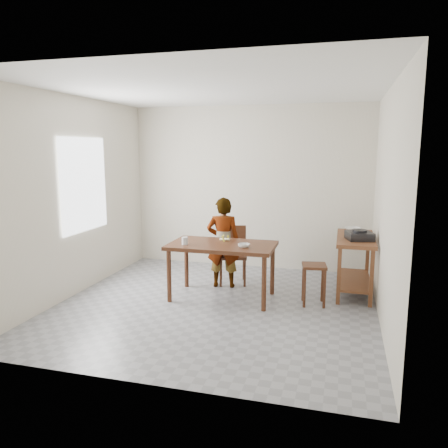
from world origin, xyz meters
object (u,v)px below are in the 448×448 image
(dining_table, at_px, (222,271))
(stool, at_px, (314,284))
(prep_counter, at_px, (354,265))
(dining_chair, at_px, (233,255))
(child, at_px, (223,242))

(dining_table, bearing_deg, stool, 3.29)
(prep_counter, relative_size, stool, 2.25)
(dining_table, distance_m, prep_counter, 1.86)
(prep_counter, bearing_deg, dining_chair, -179.44)
(dining_table, height_order, prep_counter, prep_counter)
(dining_table, bearing_deg, dining_chair, 92.21)
(child, distance_m, dining_chair, 0.32)
(dining_table, xyz_separation_m, child, (-0.12, 0.49, 0.28))
(prep_counter, relative_size, dining_chair, 1.42)
(child, relative_size, stool, 2.47)
(prep_counter, bearing_deg, dining_table, -157.85)
(dining_table, distance_m, stool, 1.22)
(dining_table, relative_size, child, 1.06)
(prep_counter, xyz_separation_m, dining_chair, (-1.75, -0.02, 0.02))
(prep_counter, height_order, dining_chair, dining_chair)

